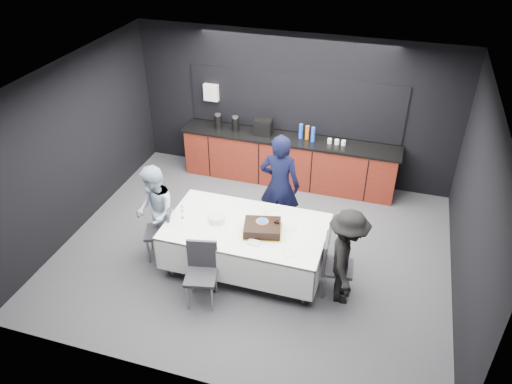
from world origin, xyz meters
TOP-DOWN VIEW (x-y plane):
  - ground at (0.00, 0.00)m, footprint 6.00×6.00m
  - room_shell at (0.00, 0.00)m, footprint 6.04×5.04m
  - kitchenette at (-0.02, 2.22)m, footprint 4.10×0.64m
  - party_table at (0.00, -0.40)m, footprint 2.32×1.32m
  - cake_assembly at (0.27, -0.47)m, footprint 0.64×0.57m
  - plate_stack at (-0.44, -0.42)m, footprint 0.24×0.24m
  - loose_plate_near at (-0.36, -0.86)m, footprint 0.18×0.18m
  - loose_plate_right_a at (0.64, -0.27)m, footprint 0.18×0.18m
  - loose_plate_right_b at (0.73, -0.81)m, footprint 0.20×0.20m
  - loose_plate_far at (0.17, 0.01)m, footprint 0.21×0.21m
  - fork_pile at (0.23, -0.75)m, footprint 0.19×0.13m
  - champagne_flute at (-0.96, -0.49)m, footprint 0.06×0.06m
  - chair_left at (-1.28, -0.51)m, footprint 0.54×0.54m
  - chair_right at (1.31, -0.54)m, footprint 0.46×0.46m
  - chair_near at (-0.38, -1.19)m, footprint 0.50×0.50m
  - person_center at (0.23, 0.62)m, footprint 0.66×0.43m
  - person_left at (-1.42, -0.47)m, footprint 0.87×0.93m
  - person_right at (1.49, -0.62)m, footprint 0.68×1.02m

SIDE VIEW (x-z plane):
  - ground at x=0.00m, z-range 0.00..0.00m
  - chair_left at x=-1.28m, z-range 0.07..1.00m
  - chair_right at x=1.31m, z-range 0.07..1.00m
  - chair_near at x=-0.38m, z-range 0.07..1.00m
  - kitchenette at x=-0.02m, z-range -0.48..1.57m
  - party_table at x=0.00m, z-range 0.25..1.03m
  - person_right at x=1.49m, z-range 0.00..1.47m
  - person_left at x=-1.42m, z-range 0.00..1.53m
  - loose_plate_near at x=-0.36m, z-range 0.78..0.79m
  - loose_plate_right_a at x=0.64m, z-range 0.78..0.79m
  - loose_plate_right_b at x=0.73m, z-range 0.78..0.79m
  - loose_plate_far at x=0.17m, z-range 0.78..0.79m
  - fork_pile at x=0.23m, z-range 0.78..0.81m
  - plate_stack at x=-0.44m, z-range 0.78..0.88m
  - cake_assembly at x=0.27m, z-range 0.76..0.94m
  - person_center at x=0.23m, z-range 0.00..1.79m
  - champagne_flute at x=-0.96m, z-range 0.83..1.05m
  - room_shell at x=0.00m, z-range 0.45..3.27m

